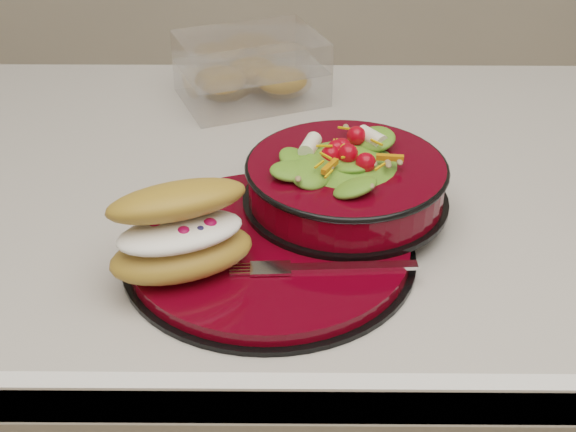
{
  "coord_description": "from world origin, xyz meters",
  "views": [
    {
      "loc": [
        -0.02,
        -0.87,
        1.4
      ],
      "look_at": [
        -0.03,
        -0.15,
        0.94
      ],
      "focal_mm": 50.0,
      "sensor_mm": 36.0,
      "label": 1
    }
  ],
  "objects_px": {
    "croissant": "(181,231)",
    "fork": "(328,267)",
    "dinner_plate": "(270,250)",
    "salad_bowl": "(346,174)",
    "pastry_box": "(251,70)",
    "island_counter": "(306,426)"
  },
  "relations": [
    {
      "from": "island_counter",
      "to": "croissant",
      "type": "bearing_deg",
      "value": -121.59
    },
    {
      "from": "salad_bowl",
      "to": "fork",
      "type": "bearing_deg",
      "value": -100.71
    },
    {
      "from": "fork",
      "to": "pastry_box",
      "type": "distance_m",
      "value": 0.47
    },
    {
      "from": "island_counter",
      "to": "croissant",
      "type": "xyz_separation_m",
      "value": [
        -0.13,
        -0.21,
        0.51
      ]
    },
    {
      "from": "dinner_plate",
      "to": "salad_bowl",
      "type": "bearing_deg",
      "value": 44.39
    },
    {
      "from": "salad_bowl",
      "to": "pastry_box",
      "type": "height_order",
      "value": "salad_bowl"
    },
    {
      "from": "island_counter",
      "to": "dinner_plate",
      "type": "distance_m",
      "value": 0.49
    },
    {
      "from": "salad_bowl",
      "to": "pastry_box",
      "type": "xyz_separation_m",
      "value": [
        -0.12,
        0.33,
        -0.01
      ]
    },
    {
      "from": "dinner_plate",
      "to": "croissant",
      "type": "bearing_deg",
      "value": -153.15
    },
    {
      "from": "fork",
      "to": "pastry_box",
      "type": "height_order",
      "value": "pastry_box"
    },
    {
      "from": "salad_bowl",
      "to": "fork",
      "type": "height_order",
      "value": "salad_bowl"
    },
    {
      "from": "croissant",
      "to": "island_counter",
      "type": "bearing_deg",
      "value": 36.43
    },
    {
      "from": "pastry_box",
      "to": "island_counter",
      "type": "bearing_deg",
      "value": -92.64
    },
    {
      "from": "croissant",
      "to": "fork",
      "type": "xyz_separation_m",
      "value": [
        0.15,
        -0.0,
        -0.04
      ]
    },
    {
      "from": "island_counter",
      "to": "fork",
      "type": "distance_m",
      "value": 0.52
    },
    {
      "from": "island_counter",
      "to": "pastry_box",
      "type": "xyz_separation_m",
      "value": [
        -0.09,
        0.24,
        0.49
      ]
    },
    {
      "from": "croissant",
      "to": "pastry_box",
      "type": "bearing_deg",
      "value": 62.14
    },
    {
      "from": "dinner_plate",
      "to": "salad_bowl",
      "type": "xyz_separation_m",
      "value": [
        0.08,
        0.08,
        0.05
      ]
    },
    {
      "from": "salad_bowl",
      "to": "croissant",
      "type": "relative_size",
      "value": 1.42
    },
    {
      "from": "croissant",
      "to": "fork",
      "type": "height_order",
      "value": "croissant"
    },
    {
      "from": "salad_bowl",
      "to": "croissant",
      "type": "height_order",
      "value": "salad_bowl"
    },
    {
      "from": "fork",
      "to": "croissant",
      "type": "bearing_deg",
      "value": 85.79
    }
  ]
}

